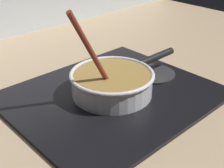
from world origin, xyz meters
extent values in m
cube|color=#9E8466|center=(0.00, 0.00, -0.02)|extent=(2.40, 1.60, 0.04)
cube|color=black|center=(0.13, 0.12, 0.01)|extent=(0.56, 0.48, 0.01)
torus|color=#592D0C|center=(0.13, 0.12, 0.02)|extent=(0.19, 0.19, 0.01)
cylinder|color=#262628|center=(0.31, 0.12, 0.01)|extent=(0.14, 0.14, 0.01)
cylinder|color=silver|center=(0.13, 0.12, 0.04)|extent=(0.23, 0.23, 0.06)
cylinder|color=olive|center=(0.13, 0.12, 0.05)|extent=(0.21, 0.21, 0.06)
torus|color=silver|center=(0.13, 0.12, 0.07)|extent=(0.24, 0.24, 0.01)
cylinder|color=black|center=(0.32, 0.12, 0.07)|extent=(0.15, 0.02, 0.02)
cylinder|color=#EDD88C|center=(0.07, 0.17, 0.06)|extent=(0.03, 0.03, 0.01)
cylinder|color=#E5CC7A|center=(0.11, 0.13, 0.06)|extent=(0.04, 0.04, 0.01)
cylinder|color=#EDD88C|center=(0.15, 0.13, 0.06)|extent=(0.04, 0.04, 0.01)
cylinder|color=#EDD88C|center=(0.18, 0.15, 0.06)|extent=(0.03, 0.03, 0.01)
cylinder|color=#EDD88C|center=(0.15, 0.05, 0.06)|extent=(0.03, 0.03, 0.01)
cylinder|color=#EDD88C|center=(0.04, 0.12, 0.06)|extent=(0.03, 0.03, 0.01)
cylinder|color=#E5CC7A|center=(0.17, 0.08, 0.06)|extent=(0.04, 0.04, 0.01)
cylinder|color=#EDD88C|center=(0.10, 0.19, 0.06)|extent=(0.03, 0.03, 0.01)
cylinder|color=maroon|center=(0.05, 0.11, 0.17)|extent=(0.13, 0.02, 0.22)
cube|color=brown|center=(0.11, 0.11, 0.06)|extent=(0.04, 0.03, 0.01)
camera|label=1|loc=(-0.40, -0.44, 0.46)|focal=49.69mm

